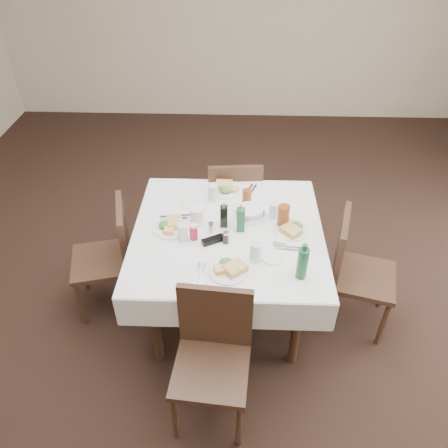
% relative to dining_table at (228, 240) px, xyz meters
% --- Properties ---
extents(ground_plane, '(7.00, 7.00, 0.00)m').
position_rel_dining_table_xyz_m(ground_plane, '(0.01, 0.03, -0.68)').
color(ground_plane, black).
extents(room_shell, '(6.04, 7.04, 2.80)m').
position_rel_dining_table_xyz_m(room_shell, '(0.01, 0.03, 1.03)').
color(room_shell, '#BDAA8F').
rests_on(room_shell, ground).
extents(dining_table, '(1.25, 1.25, 0.76)m').
position_rel_dining_table_xyz_m(dining_table, '(0.00, 0.00, 0.00)').
color(dining_table, black).
rests_on(dining_table, ground).
extents(chair_north, '(0.45, 0.45, 0.89)m').
position_rel_dining_table_xyz_m(chair_north, '(0.03, 0.71, -0.17)').
color(chair_north, black).
rests_on(chair_north, ground).
extents(chair_south, '(0.45, 0.45, 0.88)m').
position_rel_dining_table_xyz_m(chair_south, '(-0.06, -0.74, -0.17)').
color(chair_south, black).
rests_on(chair_south, ground).
extents(chair_east, '(0.51, 0.51, 0.89)m').
position_rel_dining_table_xyz_m(chair_east, '(0.85, -0.04, -0.17)').
color(chair_east, black).
rests_on(chair_east, ground).
extents(chair_west, '(0.50, 0.50, 0.87)m').
position_rel_dining_table_xyz_m(chair_west, '(-0.83, 0.06, -0.18)').
color(chair_west, black).
rests_on(chair_west, ground).
extents(meal_north, '(0.23, 0.23, 0.05)m').
position_rel_dining_table_xyz_m(meal_north, '(-0.02, 0.47, 0.11)').
color(meal_north, white).
rests_on(meal_north, dining_table).
extents(meal_south, '(0.24, 0.24, 0.05)m').
position_rel_dining_table_xyz_m(meal_south, '(0.02, -0.38, 0.11)').
color(meal_south, white).
rests_on(meal_south, dining_table).
extents(meal_east, '(0.24, 0.24, 0.05)m').
position_rel_dining_table_xyz_m(meal_east, '(0.42, 0.01, 0.11)').
color(meal_east, white).
rests_on(meal_east, dining_table).
extents(meal_west, '(0.24, 0.24, 0.05)m').
position_rel_dining_table_xyz_m(meal_west, '(-0.38, 0.00, 0.11)').
color(meal_west, white).
rests_on(meal_west, dining_table).
extents(side_plate_a, '(0.14, 0.14, 0.01)m').
position_rel_dining_table_xyz_m(side_plate_a, '(-0.28, 0.29, 0.09)').
color(side_plate_a, white).
rests_on(side_plate_a, dining_table).
extents(side_plate_b, '(0.14, 0.14, 0.01)m').
position_rel_dining_table_xyz_m(side_plate_b, '(0.28, -0.26, 0.09)').
color(side_plate_b, white).
rests_on(side_plate_b, dining_table).
extents(water_n, '(0.07, 0.07, 0.13)m').
position_rel_dining_table_xyz_m(water_n, '(-0.12, 0.34, 0.15)').
color(water_n, silver).
rests_on(water_n, dining_table).
extents(water_s, '(0.07, 0.07, 0.13)m').
position_rel_dining_table_xyz_m(water_s, '(0.17, -0.28, 0.15)').
color(water_s, silver).
rests_on(water_s, dining_table).
extents(water_e, '(0.06, 0.06, 0.11)m').
position_rel_dining_table_xyz_m(water_e, '(0.30, 0.15, 0.14)').
color(water_e, silver).
rests_on(water_e, dining_table).
extents(water_w, '(0.06, 0.06, 0.12)m').
position_rel_dining_table_xyz_m(water_w, '(-0.29, -0.10, 0.14)').
color(water_w, silver).
rests_on(water_w, dining_table).
extents(iced_tea_a, '(0.06, 0.06, 0.13)m').
position_rel_dining_table_xyz_m(iced_tea_a, '(0.12, 0.28, 0.15)').
color(iced_tea_a, brown).
rests_on(iced_tea_a, dining_table).
extents(iced_tea_b, '(0.08, 0.08, 0.16)m').
position_rel_dining_table_xyz_m(iced_tea_b, '(0.36, 0.06, 0.17)').
color(iced_tea_b, brown).
rests_on(iced_tea_b, dining_table).
extents(bread_basket, '(0.20, 0.20, 0.07)m').
position_rel_dining_table_xyz_m(bread_basket, '(0.15, 0.16, 0.12)').
color(bread_basket, silver).
rests_on(bread_basket, dining_table).
extents(oil_cruet_dark, '(0.05, 0.05, 0.20)m').
position_rel_dining_table_xyz_m(oil_cruet_dark, '(-0.03, 0.05, 0.17)').
color(oil_cruet_dark, black).
rests_on(oil_cruet_dark, dining_table).
extents(oil_cruet_green, '(0.05, 0.05, 0.22)m').
position_rel_dining_table_xyz_m(oil_cruet_green, '(0.08, 0.00, 0.18)').
color(oil_cruet_green, '#1D5F31').
rests_on(oil_cruet_green, dining_table).
extents(ketchup_bottle, '(0.05, 0.05, 0.11)m').
position_rel_dining_table_xyz_m(ketchup_bottle, '(-0.22, -0.09, 0.14)').
color(ketchup_bottle, '#B01F33').
rests_on(ketchup_bottle, dining_table).
extents(salt_shaker, '(0.04, 0.04, 0.08)m').
position_rel_dining_table_xyz_m(salt_shaker, '(-0.11, -0.03, 0.13)').
color(salt_shaker, white).
rests_on(salt_shaker, dining_table).
extents(pepper_shaker, '(0.04, 0.04, 0.09)m').
position_rel_dining_table_xyz_m(pepper_shaker, '(-0.01, -0.13, 0.13)').
color(pepper_shaker, '#3A291C').
rests_on(pepper_shaker, dining_table).
extents(coffee_mug, '(0.14, 0.14, 0.10)m').
position_rel_dining_table_xyz_m(coffee_mug, '(-0.21, 0.09, 0.13)').
color(coffee_mug, white).
rests_on(coffee_mug, dining_table).
extents(sunglasses, '(0.15, 0.11, 0.03)m').
position_rel_dining_table_xyz_m(sunglasses, '(-0.09, -0.12, 0.10)').
color(sunglasses, black).
rests_on(sunglasses, dining_table).
extents(green_bottle, '(0.06, 0.06, 0.24)m').
position_rel_dining_table_xyz_m(green_bottle, '(0.43, -0.41, 0.19)').
color(green_bottle, '#1D5F31').
rests_on(green_bottle, dining_table).
extents(sugar_caddy, '(0.09, 0.07, 0.04)m').
position_rel_dining_table_xyz_m(sugar_caddy, '(0.33, -0.13, 0.11)').
color(sugar_caddy, white).
rests_on(sugar_caddy, dining_table).
extents(cutlery_n, '(0.11, 0.19, 0.01)m').
position_rel_dining_table_xyz_m(cutlery_n, '(0.15, 0.46, 0.09)').
color(cutlery_n, silver).
rests_on(cutlery_n, dining_table).
extents(cutlery_s, '(0.07, 0.21, 0.01)m').
position_rel_dining_table_xyz_m(cutlery_s, '(-0.15, -0.43, 0.09)').
color(cutlery_s, silver).
rests_on(cutlery_s, dining_table).
extents(cutlery_e, '(0.17, 0.05, 0.01)m').
position_rel_dining_table_xyz_m(cutlery_e, '(0.38, -0.17, 0.09)').
color(cutlery_e, silver).
rests_on(cutlery_e, dining_table).
extents(cutlery_w, '(0.21, 0.08, 0.01)m').
position_rel_dining_table_xyz_m(cutlery_w, '(-0.36, 0.12, 0.09)').
color(cutlery_w, silver).
rests_on(cutlery_w, dining_table).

